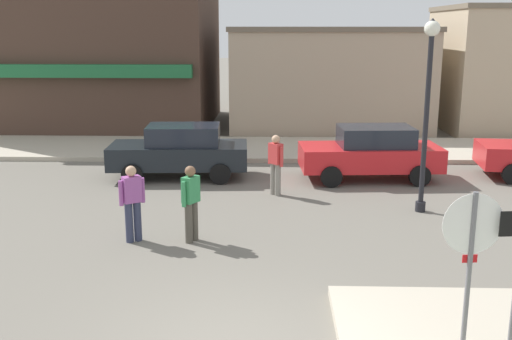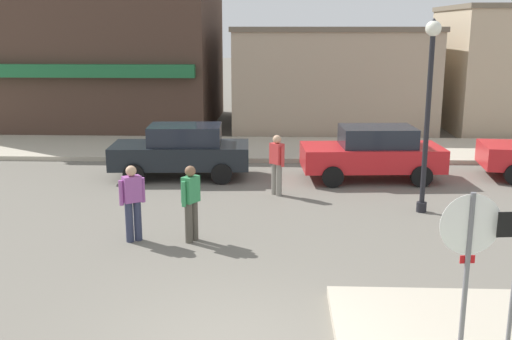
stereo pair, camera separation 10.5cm
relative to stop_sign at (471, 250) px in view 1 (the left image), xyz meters
name	(u,v)px [view 1 (the left image)]	position (x,y,z in m)	size (l,w,h in m)	color
kerb_far	(263,149)	(-3.00, 13.69, -1.44)	(80.00, 4.00, 0.15)	#B7AD99
stop_sign	(471,250)	(0.00, 0.00, 0.00)	(0.82, 0.11, 2.30)	slate
lamp_post	(428,89)	(0.96, 6.55, 1.44)	(0.36, 0.36, 4.54)	black
parked_car_nearest	(180,150)	(-5.36, 9.71, -0.71)	(4.09, 2.05, 1.56)	black
parked_car_second	(371,152)	(0.22, 9.65, -0.71)	(4.11, 2.09, 1.56)	red
pedestrian_crossing_near	(132,201)	(-5.48, 4.25, -0.65)	(0.51, 0.38, 1.61)	#2D334C
pedestrian_crossing_far	(276,163)	(-2.55, 7.90, -0.65)	(0.43, 0.47, 1.61)	gray
pedestrian_kerb_side	(191,201)	(-4.28, 4.29, -0.65)	(0.37, 0.52, 1.61)	#4C473D
building_corner_shop	(90,30)	(-10.87, 19.75, 2.71)	(11.10, 8.63, 8.45)	#473328
building_storefront_left_near	(326,76)	(-0.30, 19.74, 0.66)	(8.35, 7.66, 4.35)	tan
building_storefront_left_mid	(506,68)	(7.34, 18.92, 1.10)	(5.49, 5.94, 5.23)	tan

